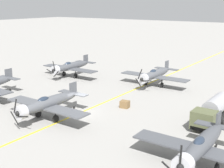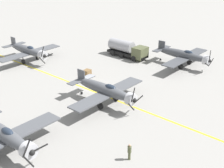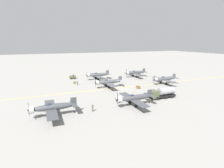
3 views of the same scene
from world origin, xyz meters
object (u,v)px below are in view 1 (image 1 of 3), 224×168
airplane_mid_center (48,103)px  fuel_tanker (213,112)px  airplane_near_center (155,74)px  airplane_near_right (71,66)px  supply_crate_by_tanker (125,104)px  airplane_mid_left (202,145)px

airplane_mid_center → fuel_tanker: size_ratio=1.50×
airplane_near_center → airplane_mid_center: (3.31, 21.37, -0.00)m
airplane_near_right → airplane_mid_center: 22.25m
airplane_mid_center → airplane_near_center: bearing=-108.2°
supply_crate_by_tanker → airplane_near_right: bearing=-27.1°
airplane_mid_left → fuel_tanker: size_ratio=1.50×
airplane_mid_left → airplane_mid_center: bearing=7.6°
airplane_mid_center → airplane_mid_left: bearing=168.9°
airplane_near_center → fuel_tanker: 17.75m
airplane_mid_center → supply_crate_by_tanker: (-5.32, -8.82, -1.53)m
airplane_mid_left → supply_crate_by_tanker: 16.75m
airplane_mid_center → fuel_tanker: (-16.76, -9.80, -0.50)m
airplane_near_center → fuel_tanker: (-13.45, 11.57, -0.50)m
fuel_tanker → airplane_near_center: bearing=-40.7°
supply_crate_by_tanker → airplane_mid_center: bearing=58.9°
airplane_near_center → airplane_mid_left: (-15.78, 21.95, -0.00)m
airplane_mid_center → fuel_tanker: bearing=-159.0°
airplane_mid_center → fuel_tanker: 19.42m
fuel_tanker → supply_crate_by_tanker: bearing=4.9°
fuel_tanker → supply_crate_by_tanker: size_ratio=6.89×
fuel_tanker → supply_crate_by_tanker: (11.44, 0.98, -1.03)m
airplane_mid_center → airplane_mid_left: airplane_mid_left is taller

